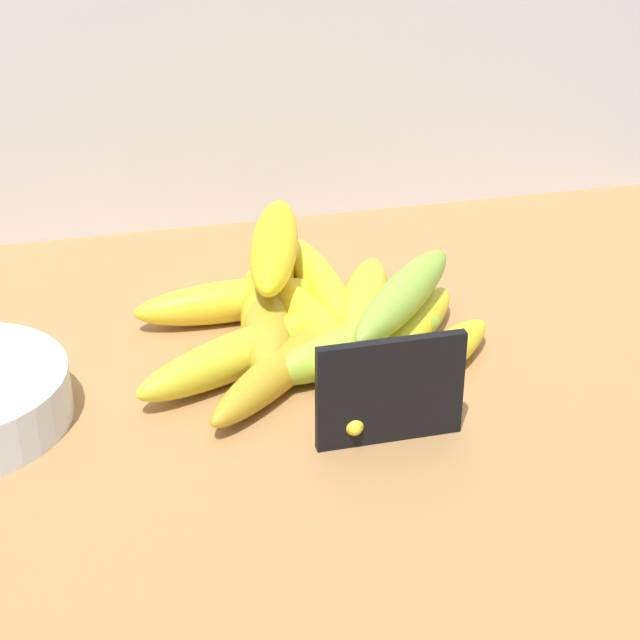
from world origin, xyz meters
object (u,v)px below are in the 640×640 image
at_px(banana_0, 355,348).
at_px(banana_1, 363,309).
at_px(banana_9, 319,284).
at_px(banana_11, 411,329).
at_px(banana_2, 287,368).
at_px(banana_3, 269,292).
at_px(banana_4, 240,354).
at_px(banana_6, 231,301).
at_px(banana_12, 274,245).
at_px(chalkboard_sign, 390,394).
at_px(banana_7, 339,374).
at_px(banana_8, 436,361).
at_px(banana_13, 404,295).
at_px(banana_5, 299,315).
at_px(banana_10, 265,331).

xyz_separation_m(banana_0, banana_1, (0.02, 0.06, 0.00)).
bearing_deg(banana_9, banana_11, -60.75).
bearing_deg(banana_2, banana_3, 84.80).
bearing_deg(banana_4, banana_0, -7.48).
height_order(banana_6, banana_12, banana_12).
distance_m(banana_3, banana_12, 0.04).
xyz_separation_m(banana_4, banana_9, (0.09, 0.11, -0.00)).
bearing_deg(banana_2, chalkboard_sign, -57.78).
distance_m(banana_7, banana_12, 0.16).
bearing_deg(banana_8, banana_4, 163.52).
bearing_deg(banana_8, banana_13, 102.97).
relative_size(banana_5, banana_9, 0.98).
bearing_deg(chalkboard_sign, banana_12, 99.55).
relative_size(banana_0, banana_6, 1.03).
height_order(banana_3, banana_10, same).
height_order(banana_7, banana_12, banana_12).
relative_size(banana_4, banana_13, 1.08).
relative_size(banana_0, banana_11, 1.11).
xyz_separation_m(chalkboard_sign, banana_3, (-0.05, 0.22, -0.02)).
bearing_deg(banana_5, banana_9, 60.58).
bearing_deg(banana_5, banana_10, -146.92).
relative_size(chalkboard_sign, banana_12, 0.58).
xyz_separation_m(banana_11, banana_12, (-0.10, 0.10, 0.05)).
distance_m(banana_3, banana_6, 0.04).
bearing_deg(banana_4, banana_10, 48.41).
relative_size(banana_2, banana_9, 0.94).
xyz_separation_m(banana_12, banana_13, (0.09, -0.10, -0.01)).
relative_size(banana_3, banana_13, 1.13).
distance_m(banana_1, banana_4, 0.13).
distance_m(banana_6, banana_9, 0.09).
height_order(banana_8, banana_9, banana_9).
height_order(chalkboard_sign, banana_12, same).
height_order(chalkboard_sign, banana_4, chalkboard_sign).
distance_m(banana_7, banana_11, 0.10).
relative_size(banana_4, banana_11, 1.23).
relative_size(banana_3, banana_6, 1.20).
relative_size(banana_5, banana_6, 1.12).
relative_size(banana_1, banana_8, 1.23).
bearing_deg(banana_1, banana_4, -157.33).
xyz_separation_m(chalkboard_sign, banana_7, (-0.02, 0.07, -0.02)).
distance_m(banana_8, banana_12, 0.19).
height_order(banana_4, banana_9, same).
distance_m(banana_0, banana_5, 0.07).
distance_m(banana_3, banana_11, 0.14).
relative_size(banana_7, banana_8, 1.03).
height_order(banana_1, banana_4, banana_1).
relative_size(chalkboard_sign, banana_9, 0.56).
distance_m(banana_0, banana_1, 0.07).
height_order(banana_2, banana_11, banana_11).
bearing_deg(banana_13, chalkboard_sign, -112.26).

